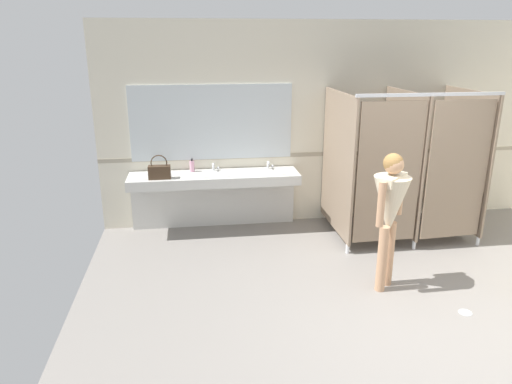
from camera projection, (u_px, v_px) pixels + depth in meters
The scene contains 11 objects.
ground_plane at pixel (431, 317), 4.97m from camera, with size 7.51×6.31×0.10m, color gray.
wall_back at pixel (349, 124), 7.25m from camera, with size 7.51×0.12×3.00m, color beige.
wall_back_tile_band at pixel (349, 153), 7.32m from camera, with size 7.51×0.01×0.06m, color #9E937F.
vanity_counter at pixel (214, 188), 6.97m from camera, with size 2.44×0.57×0.99m.
mirror_panel at pixel (212, 123), 6.88m from camera, with size 2.34×0.02×1.09m, color silver.
bathroom_stalls at pixel (407, 163), 6.54m from camera, with size 1.93×1.38×2.10m.
person_standing at pixel (390, 206), 5.17m from camera, with size 0.57×0.57×1.58m.
handbag at pixel (159, 171), 6.55m from camera, with size 0.30×0.13×0.34m.
soap_dispenser at pixel (192, 166), 6.91m from camera, with size 0.07×0.07×0.19m.
paper_cup at pixel (164, 175), 6.62m from camera, with size 0.07×0.07×0.08m, color beige.
floor_drain_cover at pixel (465, 312), 4.96m from camera, with size 0.14×0.14×0.01m, color #B7BABF.
Camera 1 is at (-2.41, -4.03, 2.72)m, focal length 33.31 mm.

